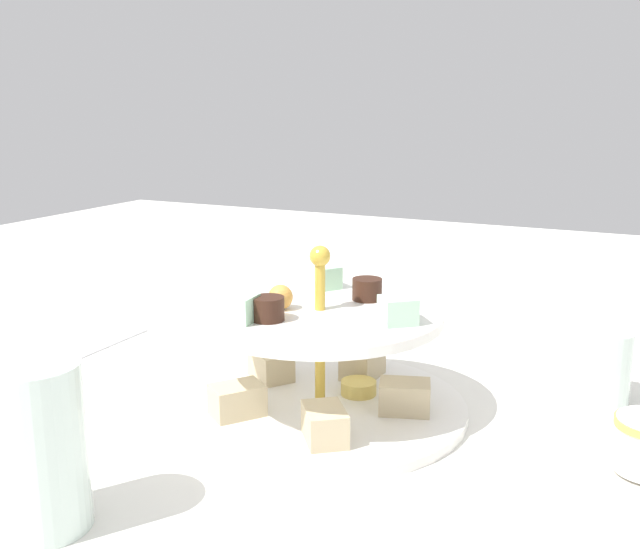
# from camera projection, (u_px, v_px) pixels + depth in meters

# --- Properties ---
(ground_plane) EXTENTS (2.40, 2.40, 0.00)m
(ground_plane) POSITION_uv_depth(u_px,v_px,m) (320.00, 412.00, 0.73)
(ground_plane) COLOR silver
(tiered_serving_stand) EXTENTS (0.29, 0.29, 0.17)m
(tiered_serving_stand) POSITION_uv_depth(u_px,v_px,m) (320.00, 368.00, 0.72)
(tiered_serving_stand) COLOR white
(tiered_serving_stand) RESTS_ON ground_plane
(water_glass_tall_right) EXTENTS (0.07, 0.07, 0.12)m
(water_glass_tall_right) POSITION_uv_depth(u_px,v_px,m) (38.00, 447.00, 0.52)
(water_glass_tall_right) COLOR silver
(water_glass_tall_right) RESTS_ON ground_plane
(water_glass_short_left) EXTENTS (0.06, 0.06, 0.08)m
(water_glass_short_left) POSITION_uv_depth(u_px,v_px,m) (598.00, 366.00, 0.75)
(water_glass_short_left) COLOR silver
(water_glass_short_left) RESTS_ON ground_plane
(butter_knife_left) EXTENTS (0.17, 0.02, 0.00)m
(butter_knife_left) POSITION_uv_depth(u_px,v_px,m) (99.00, 348.00, 0.92)
(butter_knife_left) COLOR silver
(butter_knife_left) RESTS_ON ground_plane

